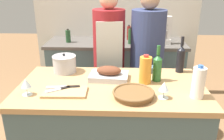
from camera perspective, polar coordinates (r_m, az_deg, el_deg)
kitchen_island at (r=2.07m, az=-0.13°, el=-15.34°), size 1.43×0.77×0.93m
back_counter at (r=3.34m, az=0.88°, el=-0.73°), size 1.84×0.60×0.91m
back_wall at (r=3.47m, az=1.11°, el=14.16°), size 2.34×0.10×2.55m
roasting_pan at (r=1.92m, az=-0.76°, el=-1.02°), size 0.32×0.23×0.11m
wicker_basket at (r=1.65m, az=5.17°, el=-5.70°), size 0.29×0.29×0.05m
cutting_board at (r=1.74m, az=-11.21°, el=-5.19°), size 0.31×0.19×0.02m
stock_pot at (r=2.11m, az=-11.36°, el=1.46°), size 0.20×0.20×0.17m
mixing_bowl at (r=2.11m, az=8.35°, el=0.37°), size 0.13×0.13×0.05m
juice_jug at (r=1.85m, az=8.04°, el=0.02°), size 0.09×0.09×0.23m
milk_jug at (r=1.71m, az=20.07°, el=-2.87°), size 0.09×0.09×0.23m
wine_bottle_green at (r=1.90m, az=10.84°, el=0.68°), size 0.07×0.07×0.29m
wine_bottle_dark at (r=2.13m, az=16.19°, el=2.71°), size 0.07×0.07×0.32m
wine_glass_left at (r=1.75m, az=-20.00°, el=-3.11°), size 0.07×0.07×0.12m
wine_glass_right at (r=1.64m, az=12.42°, el=-3.99°), size 0.07×0.07×0.12m
knife_chef at (r=1.79m, az=-11.43°, el=-4.01°), size 0.25×0.06×0.01m
knife_paring at (r=1.76m, az=-12.70°, el=-4.51°), size 0.17×0.12×0.01m
stand_mixer at (r=3.15m, az=12.38°, el=8.84°), size 0.18×0.14×0.35m
condiment_bottle_tall at (r=3.30m, az=4.05°, el=8.88°), size 0.05×0.05×0.20m
condiment_bottle_short at (r=3.09m, az=4.52°, el=8.10°), size 0.07×0.07×0.21m
condiment_bottle_extra at (r=3.21m, az=-10.51°, el=8.00°), size 0.06×0.06×0.18m
person_cook_aproned at (r=2.55m, az=-0.72°, el=2.57°), size 0.33×0.34×1.59m
person_cook_guest at (r=2.53m, az=8.34°, el=2.13°), size 0.35×0.35×1.60m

